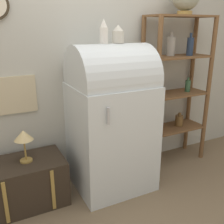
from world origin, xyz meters
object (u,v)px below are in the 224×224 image
at_px(refrigerator, 111,117).
at_px(desk_lamp, 24,137).
at_px(suitcase_trunk, 26,182).
at_px(vase_center, 118,35).
at_px(vase_left, 104,32).

bearing_deg(refrigerator, desk_lamp, 175.53).
height_order(refrigerator, desk_lamp, refrigerator).
relative_size(suitcase_trunk, vase_center, 4.35).
height_order(suitcase_trunk, vase_center, vase_center).
bearing_deg(desk_lamp, vase_left, -4.05).
distance_m(vase_left, vase_center, 0.14).
distance_m(refrigerator, vase_left, 0.80).
relative_size(suitcase_trunk, desk_lamp, 2.38).
xyz_separation_m(refrigerator, vase_left, (-0.07, 0.01, 0.80)).
distance_m(refrigerator, desk_lamp, 0.84).
xyz_separation_m(suitcase_trunk, desk_lamp, (0.03, -0.00, 0.45)).
height_order(vase_left, desk_lamp, vase_left).
bearing_deg(vase_left, desk_lamp, 175.95).
bearing_deg(vase_center, vase_left, 179.76).
height_order(refrigerator, vase_center, vase_center).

